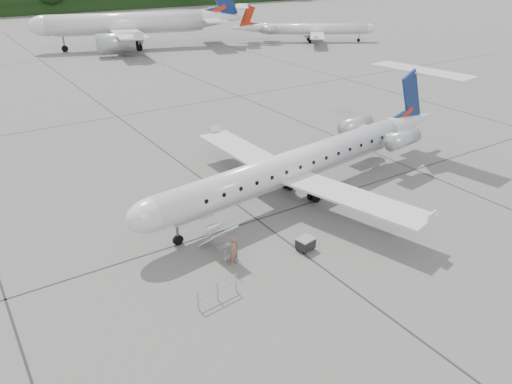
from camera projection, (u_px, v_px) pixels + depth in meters
ground at (338, 218)px, 31.21m from camera, size 320.00×320.00×0.00m
main_regional_jet at (292, 152)px, 32.17m from camera, size 28.89×22.52×6.81m
airstair at (218, 237)px, 27.08m from camera, size 1.18×2.58×2.13m
passenger at (234, 251)px, 26.22m from camera, size 0.74×0.67×1.70m
safety_railing at (218, 291)px, 23.64m from camera, size 2.20×0.32×1.00m
baggage_cart at (305, 244)px, 27.72m from camera, size 1.03×0.89×0.80m
bg_narrowbody at (125, 13)px, 83.29m from camera, size 38.47×32.36×11.83m
bg_regional_right at (315, 24)px, 91.17m from camera, size 30.50×28.25×6.51m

